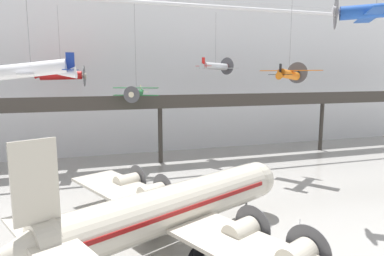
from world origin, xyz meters
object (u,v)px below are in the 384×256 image
suspended_plane_orange_highwing (289,74)px  info_sign_pedestal (242,250)px  airliner_silver_main (168,209)px  suspended_plane_white_twin (31,70)px  suspended_plane_silver_racer (215,66)px  stanchion_barrier (300,227)px  suspended_plane_blue_trainer (376,11)px  suspended_plane_red_highwing (61,75)px  suspended_plane_green_biplane (136,92)px

suspended_plane_orange_highwing → info_sign_pedestal: 26.76m
airliner_silver_main → suspended_plane_white_twin: 15.86m
suspended_plane_silver_racer → info_sign_pedestal: bearing=-135.8°
suspended_plane_white_twin → stanchion_barrier: size_ratio=9.64×
suspended_plane_white_twin → stanchion_barrier: bearing=174.3°
suspended_plane_blue_trainer → suspended_plane_orange_highwing: bearing=-58.4°
suspended_plane_white_twin → suspended_plane_silver_racer: size_ratio=1.08×
suspended_plane_silver_racer → airliner_silver_main: bearing=-146.2°
suspended_plane_blue_trainer → suspended_plane_red_highwing: size_ratio=0.74×
suspended_plane_silver_racer → suspended_plane_red_highwing: bearing=149.9°
suspended_plane_orange_highwing → suspended_plane_red_highwing: size_ratio=0.95×
suspended_plane_silver_racer → info_sign_pedestal: (-9.45, -29.89, -14.67)m
info_sign_pedestal → suspended_plane_white_twin: bearing=139.6°
suspended_plane_green_biplane → suspended_plane_blue_trainer: suspended_plane_blue_trainer is taller
stanchion_barrier → info_sign_pedestal: bearing=-160.7°
suspended_plane_silver_racer → suspended_plane_white_twin: bearing=-167.5°
airliner_silver_main → suspended_plane_green_biplane: suspended_plane_green_biplane is taller
suspended_plane_blue_trainer → info_sign_pedestal: suspended_plane_blue_trainer is taller
suspended_plane_blue_trainer → suspended_plane_red_highwing: 39.83m
suspended_plane_orange_highwing → info_sign_pedestal: bearing=-166.2°
suspended_plane_green_biplane → suspended_plane_blue_trainer: (18.52, -22.53, 8.12)m
suspended_plane_blue_trainer → stanchion_barrier: suspended_plane_blue_trainer is taller
suspended_plane_silver_racer → stanchion_barrier: suspended_plane_silver_racer is taller
suspended_plane_orange_highwing → suspended_plane_blue_trainer: (-0.48, -14.11, 5.60)m
suspended_plane_red_highwing → info_sign_pedestal: size_ratio=9.11×
suspended_plane_white_twin → suspended_plane_green_biplane: bearing=-112.3°
suspended_plane_green_biplane → suspended_plane_silver_racer: size_ratio=1.37×
suspended_plane_orange_highwing → stanchion_barrier: bearing=-153.9°
stanchion_barrier → suspended_plane_green_biplane: bearing=114.7°
suspended_plane_silver_racer → stanchion_barrier: size_ratio=8.95×
suspended_plane_green_biplane → stanchion_barrier: size_ratio=12.25×
suspended_plane_green_biplane → suspended_plane_red_highwing: bearing=-90.7°
airliner_silver_main → stanchion_barrier: 12.52m
suspended_plane_blue_trainer → stanchion_barrier: bearing=41.2°
suspended_plane_orange_highwing → stanchion_barrier: (-8.17, -15.14, -13.57)m
suspended_plane_white_twin → suspended_plane_orange_highwing: size_ratio=0.96×
airliner_silver_main → suspended_plane_silver_racer: size_ratio=2.97×
suspended_plane_orange_highwing → stanchion_barrier: suspended_plane_orange_highwing is taller
airliner_silver_main → suspended_plane_green_biplane: 25.00m
suspended_plane_white_twin → suspended_plane_orange_highwing: bearing=-153.2°
suspended_plane_green_biplane → info_sign_pedestal: bearing=33.0°
suspended_plane_silver_racer → suspended_plane_blue_trainer: bearing=-107.2°
info_sign_pedestal → suspended_plane_blue_trainer: bearing=3.3°
suspended_plane_orange_highwing → stanchion_barrier: 21.91m
suspended_plane_orange_highwing → suspended_plane_silver_racer: bearing=78.9°
suspended_plane_red_highwing → suspended_plane_silver_racer: bearing=4.7°
suspended_plane_green_biplane → suspended_plane_red_highwing: (-9.99, 4.68, 2.38)m
suspended_plane_blue_trainer → suspended_plane_red_highwing: suspended_plane_blue_trainer is taller
suspended_plane_white_twin → suspended_plane_silver_racer: suspended_plane_silver_racer is taller
suspended_plane_silver_racer → suspended_plane_blue_trainer: (5.14, -26.44, 4.37)m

